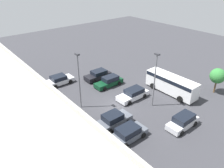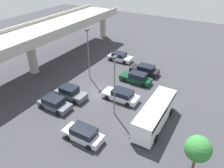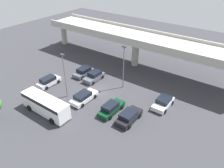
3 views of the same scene
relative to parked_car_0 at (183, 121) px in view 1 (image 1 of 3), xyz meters
name	(u,v)px [view 1 (image 1 of 3)]	position (x,y,z in m)	size (l,w,h in m)	color
ground_plane	(116,107)	(8.28, 3.37, -0.75)	(93.37, 93.37, 0.00)	#38383D
highway_overpass	(12,104)	(8.28, 16.19, 4.93)	(43.80, 7.26, 6.98)	#ADAAA0
parked_car_0	(183,121)	(0.00, 0.00, 0.00)	(2.02, 4.38, 1.57)	silver
parked_car_1	(114,120)	(5.43, 6.19, 0.01)	(2.15, 4.40, 1.66)	#515660
parked_car_2	(133,94)	(8.42, 0.06, -0.04)	(2.17, 4.89, 1.50)	silver
parked_car_3	(109,81)	(13.70, 0.27, -0.01)	(2.01, 4.81, 1.59)	#0C381E
parked_car_4	(98,75)	(16.84, 0.20, -0.02)	(2.19, 4.59, 1.52)	black
parked_car_5	(60,80)	(19.36, 6.18, -0.05)	(2.26, 4.41, 1.48)	silver
parked_car_6	(129,133)	(2.59, 6.44, -0.02)	(2.19, 4.31, 1.53)	#515660
shuttle_bus	(171,83)	(6.01, -5.54, 0.85)	(8.17, 2.54, 2.68)	white
lamp_post_near_aisle	(79,77)	(11.26, 7.16, 3.81)	(0.70, 0.35, 7.76)	slate
lamp_post_mid_lot	(155,76)	(5.36, -0.67, 3.74)	(0.70, 0.35, 7.62)	slate
tree_front_left	(218,76)	(1.79, -10.77, 2.04)	(2.28, 2.28, 3.95)	brown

